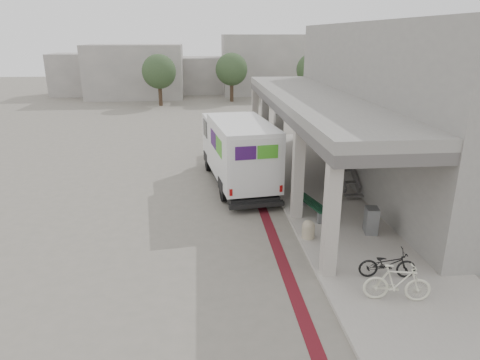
{
  "coord_description": "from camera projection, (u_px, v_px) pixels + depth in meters",
  "views": [
    {
      "loc": [
        -1.37,
        -13.81,
        6.51
      ],
      "look_at": [
        0.01,
        0.49,
        1.6
      ],
      "focal_mm": 32.0,
      "sensor_mm": 36.0,
      "label": 1
    }
  ],
  "objects": [
    {
      "name": "sidewalk",
      "position": [
        350.0,
        221.0,
        15.58
      ],
      "size": [
        4.4,
        28.0,
        0.12
      ],
      "primitive_type": "cube",
      "color": "gray",
      "rests_on": "ground"
    },
    {
      "name": "distant_backdrop",
      "position": [
        185.0,
        70.0,
        47.91
      ],
      "size": [
        28.0,
        10.0,
        6.5
      ],
      "color": "gray",
      "rests_on": "ground"
    },
    {
      "name": "bicycle_black",
      "position": [
        387.0,
        264.0,
        11.74
      ],
      "size": [
        1.62,
        0.73,
        0.82
      ],
      "primitive_type": "imported",
      "rotation": [
        0.0,
        0.0,
        1.45
      ],
      "color": "black",
      "rests_on": "sidewalk"
    },
    {
      "name": "tree_left",
      "position": [
        159.0,
        72.0,
        40.13
      ],
      "size": [
        3.2,
        3.2,
        4.8
      ],
      "color": "#38281C",
      "rests_on": "ground"
    },
    {
      "name": "tree_right",
      "position": [
        313.0,
        70.0,
        42.43
      ],
      "size": [
        3.2,
        3.2,
        4.8
      ],
      "color": "#38281C",
      "rests_on": "ground"
    },
    {
      "name": "tree_mid",
      "position": [
        232.0,
        69.0,
        42.65
      ],
      "size": [
        3.2,
        3.2,
        4.8
      ],
      "color": "#38281C",
      "rests_on": "ground"
    },
    {
      "name": "bicycle_cream",
      "position": [
        397.0,
        283.0,
        10.68
      ],
      "size": [
        1.73,
        0.79,
        1.01
      ],
      "primitive_type": "imported",
      "rotation": [
        0.0,
        0.0,
        1.38
      ],
      "color": "beige",
      "rests_on": "sidewalk"
    },
    {
      "name": "fedex_truck",
      "position": [
        238.0,
        150.0,
        19.05
      ],
      "size": [
        3.03,
        7.33,
        3.04
      ],
      "rotation": [
        0.0,
        0.0,
        0.12
      ],
      "color": "black",
      "rests_on": "ground"
    },
    {
      "name": "bike_lane_stripe",
      "position": [
        261.0,
        205.0,
        17.21
      ],
      "size": [
        0.35,
        40.0,
        0.01
      ],
      "primitive_type": "cube",
      "color": "#571119",
      "rests_on": "ground"
    },
    {
      "name": "transit_building",
      "position": [
        384.0,
        108.0,
        18.99
      ],
      "size": [
        7.6,
        17.0,
        7.0
      ],
      "color": "gray",
      "rests_on": "ground"
    },
    {
      "name": "utility_cabinet",
      "position": [
        371.0,
        220.0,
        14.39
      ],
      "size": [
        0.49,
        0.6,
        0.9
      ],
      "primitive_type": "cube",
      "rotation": [
        0.0,
        0.0,
        -0.17
      ],
      "color": "slate",
      "rests_on": "sidewalk"
    },
    {
      "name": "bench",
      "position": [
        312.0,
        205.0,
        15.92
      ],
      "size": [
        0.92,
        2.08,
        0.48
      ],
      "rotation": [
        0.0,
        0.0,
        0.24
      ],
      "color": "gray",
      "rests_on": "sidewalk"
    },
    {
      "name": "ground",
      "position": [
        241.0,
        227.0,
        15.23
      ],
      "size": [
        120.0,
        120.0,
        0.0
      ],
      "primitive_type": "plane",
      "color": "#6A665B",
      "rests_on": "ground"
    },
    {
      "name": "bollard_near",
      "position": [
        308.0,
        229.0,
        14.07
      ],
      "size": [
        0.42,
        0.42,
        0.62
      ],
      "color": "tan",
      "rests_on": "sidewalk"
    },
    {
      "name": "bollard_far",
      "position": [
        330.0,
        185.0,
        18.12
      ],
      "size": [
        0.45,
        0.45,
        0.68
      ],
      "color": "gray",
      "rests_on": "sidewalk"
    }
  ]
}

